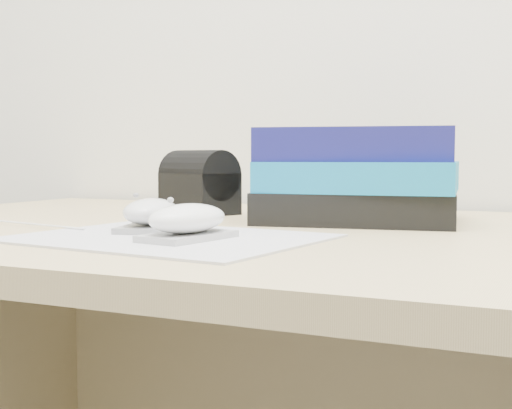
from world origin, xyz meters
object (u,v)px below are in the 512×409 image
at_px(desk, 379,399).
at_px(mouse_front, 188,221).
at_px(pouch, 199,183).
at_px(mouse_rear, 151,214).
at_px(book_stack, 359,176).

relative_size(desk, mouse_front, 13.38).
bearing_deg(mouse_front, pouch, 117.49).
xyz_separation_m(mouse_rear, book_stack, (0.19, 0.25, 0.04)).
bearing_deg(desk, mouse_front, -121.51).
relative_size(book_stack, pouch, 2.21).
height_order(mouse_front, pouch, pouch).
distance_m(desk, mouse_rear, 0.40).
distance_m(desk, mouse_front, 0.39).
bearing_deg(pouch, mouse_front, -62.51).
xyz_separation_m(mouse_rear, mouse_front, (0.09, -0.06, 0.00)).
height_order(desk, pouch, pouch).
height_order(mouse_rear, book_stack, book_stack).
bearing_deg(pouch, mouse_rear, -72.91).
distance_m(desk, book_stack, 0.31).
xyz_separation_m(desk, book_stack, (-0.05, 0.07, 0.30)).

